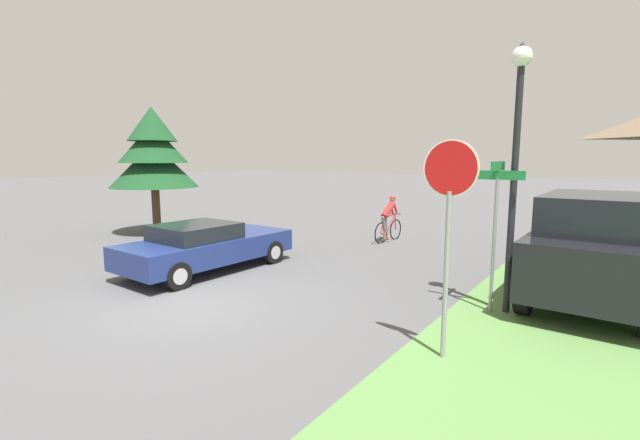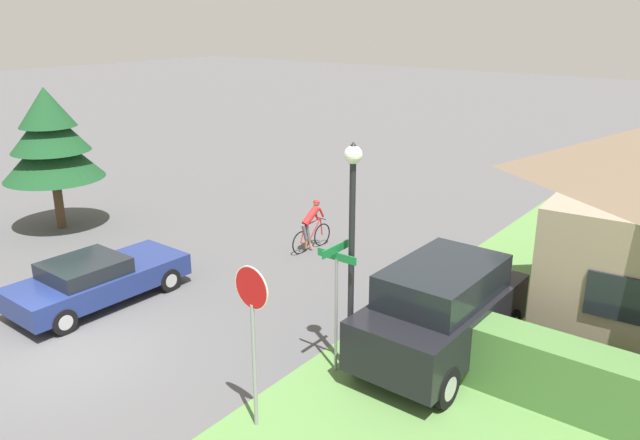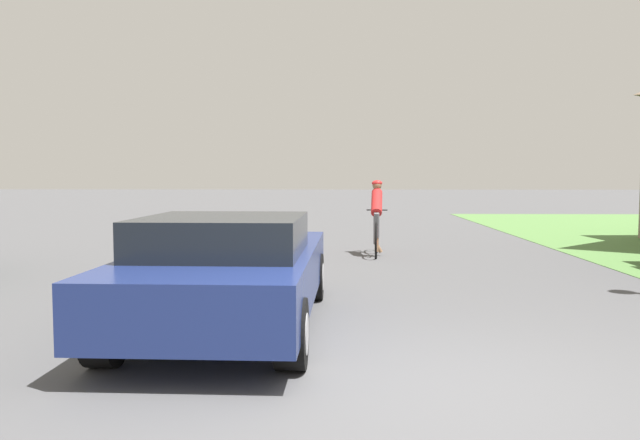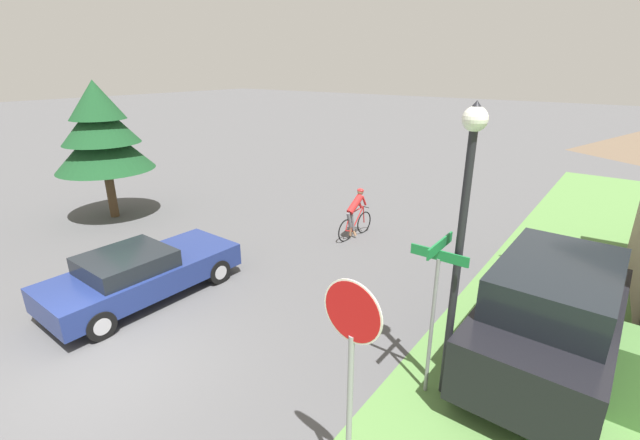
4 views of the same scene
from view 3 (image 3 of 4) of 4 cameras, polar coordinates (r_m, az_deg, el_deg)
ground_plane at (r=4.95m, az=8.68°, el=-15.19°), size 140.00×140.00×0.00m
sedan_left_lane at (r=6.74m, az=-8.26°, el=-4.55°), size 1.94×4.40×1.22m
cyclist at (r=12.80m, az=5.20°, el=0.06°), size 0.44×1.69×1.56m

